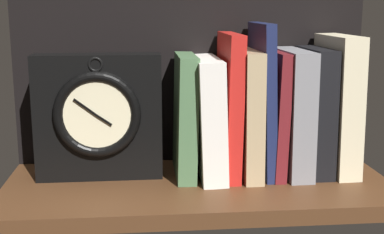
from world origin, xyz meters
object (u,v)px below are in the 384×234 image
(book_maroon_dawkins, at_px, (274,113))
(book_cream_twain, at_px, (337,104))
(book_navy_bierce, at_px, (262,99))
(framed_clock, at_px, (99,116))
(book_red_requiem, at_px, (229,105))
(book_gray_chess, at_px, (292,112))
(book_tan_shortstories, at_px, (246,112))
(book_white_catcher, at_px, (208,117))
(book_black_skeptic, at_px, (315,110))
(book_green_romantic, at_px, (185,116))

(book_maroon_dawkins, relative_size, book_cream_twain, 0.89)
(book_navy_bierce, xyz_separation_m, framed_clock, (-0.28, -0.01, -0.02))
(book_red_requiem, distance_m, framed_clock, 0.22)
(book_red_requiem, relative_size, book_gray_chess, 1.13)
(book_tan_shortstories, distance_m, book_gray_chess, 0.08)
(book_white_catcher, height_order, book_black_skeptic, book_black_skeptic)
(book_white_catcher, relative_size, book_gray_chess, 0.94)
(book_green_romantic, bearing_deg, book_cream_twain, 0.00)
(book_gray_chess, height_order, framed_clock, book_gray_chess)
(book_navy_bierce, bearing_deg, book_white_catcher, 180.00)
(book_tan_shortstories, relative_size, framed_clock, 1.02)
(book_white_catcher, distance_m, book_red_requiem, 0.04)
(book_red_requiem, distance_m, book_cream_twain, 0.19)
(book_green_romantic, height_order, book_tan_shortstories, book_tan_shortstories)
(book_maroon_dawkins, bearing_deg, book_black_skeptic, 0.00)
(book_tan_shortstories, bearing_deg, book_gray_chess, 0.00)
(book_tan_shortstories, height_order, book_black_skeptic, book_black_skeptic)
(book_green_romantic, bearing_deg, book_tan_shortstories, 0.00)
(book_white_catcher, distance_m, book_cream_twain, 0.23)
(book_tan_shortstories, distance_m, book_black_skeptic, 0.12)
(book_white_catcher, xyz_separation_m, book_black_skeptic, (0.19, 0.00, 0.01))
(book_tan_shortstories, xyz_separation_m, book_black_skeptic, (0.12, 0.00, 0.00))
(book_white_catcher, relative_size, book_red_requiem, 0.83)
(book_maroon_dawkins, bearing_deg, book_tan_shortstories, 180.00)
(book_green_romantic, bearing_deg, book_black_skeptic, 0.00)
(book_green_romantic, relative_size, book_navy_bierce, 0.80)
(book_green_romantic, bearing_deg, book_gray_chess, 0.00)
(book_white_catcher, xyz_separation_m, book_tan_shortstories, (0.07, 0.00, 0.01))
(book_red_requiem, height_order, framed_clock, book_red_requiem)
(book_navy_bierce, bearing_deg, book_gray_chess, 0.00)
(book_maroon_dawkins, bearing_deg, book_navy_bierce, 180.00)
(book_navy_bierce, xyz_separation_m, book_maroon_dawkins, (0.02, 0.00, -0.02))
(book_white_catcher, distance_m, framed_clock, 0.18)
(book_black_skeptic, bearing_deg, framed_clock, -179.15)
(book_tan_shortstories, height_order, framed_clock, book_tan_shortstories)
(book_white_catcher, height_order, book_cream_twain, book_cream_twain)
(book_red_requiem, distance_m, book_gray_chess, 0.11)
(book_cream_twain, bearing_deg, book_maroon_dawkins, 180.00)
(book_red_requiem, relative_size, book_black_skeptic, 1.12)
(book_tan_shortstories, bearing_deg, book_navy_bierce, 0.00)
(book_white_catcher, relative_size, book_maroon_dawkins, 0.95)
(book_white_catcher, bearing_deg, framed_clock, -178.29)
(book_white_catcher, distance_m, book_navy_bierce, 0.10)
(book_red_requiem, xyz_separation_m, book_tan_shortstories, (0.03, 0.00, -0.01))
(book_green_romantic, distance_m, book_red_requiem, 0.08)
(book_red_requiem, relative_size, book_maroon_dawkins, 1.14)
(book_gray_chess, xyz_separation_m, framed_clock, (-0.33, -0.01, -0.00))
(book_black_skeptic, bearing_deg, book_green_romantic, 180.00)
(book_navy_bierce, bearing_deg, book_maroon_dawkins, 0.00)
(book_navy_bierce, bearing_deg, book_cream_twain, 0.00)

